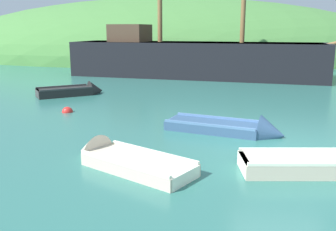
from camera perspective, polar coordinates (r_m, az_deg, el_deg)
ground_plane at (r=9.85m, az=17.37°, el=-5.40°), size 120.00×120.00×0.00m
shore_hill at (r=42.26m, az=-0.63°, el=8.93°), size 51.37×27.48×12.43m
sailing_ship at (r=24.17m, az=3.88°, el=7.86°), size 18.52×5.43×12.65m
rowboat_outer_right at (r=8.64m, az=-7.29°, el=-6.93°), size 3.28×2.38×1.00m
rowboat_near_dock at (r=18.03m, az=-13.98°, el=3.41°), size 2.99×2.64×0.98m
rowboat_center at (r=8.82m, az=22.52°, el=-7.25°), size 3.29×1.51×0.98m
rowboat_outer_left at (r=11.30m, az=9.97°, el=-2.23°), size 3.64×1.90×1.06m
buoy_red at (r=14.39m, az=-14.98°, el=0.50°), size 0.40×0.40×0.40m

